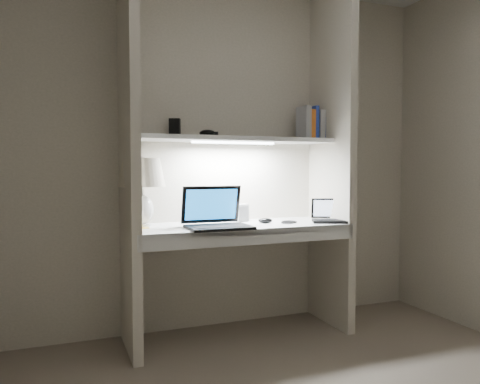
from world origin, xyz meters
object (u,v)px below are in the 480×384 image
laptop_netbook (330,216)px  speaker (242,213)px  laptop_main (216,218)px  book_row (314,124)px  table_lamp (142,181)px

laptop_netbook → speaker: 0.63m
laptop_main → laptop_netbook: laptop_main is taller
laptop_main → book_row: book_row is taller
table_lamp → laptop_main: (0.44, -0.20, -0.24)m
laptop_main → speaker: bearing=42.8°
table_lamp → speaker: size_ratio=3.60×
speaker → book_row: 0.86m
table_lamp → book_row: (1.29, 0.02, 0.41)m
book_row → speaker: bearing=176.4°
laptop_netbook → book_row: book_row is taller
table_lamp → laptop_main: bearing=-24.4°
speaker → book_row: bearing=-13.2°
table_lamp → book_row: book_row is taller
laptop_netbook → table_lamp: bearing=-163.5°
laptop_netbook → laptop_main: bearing=-154.7°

